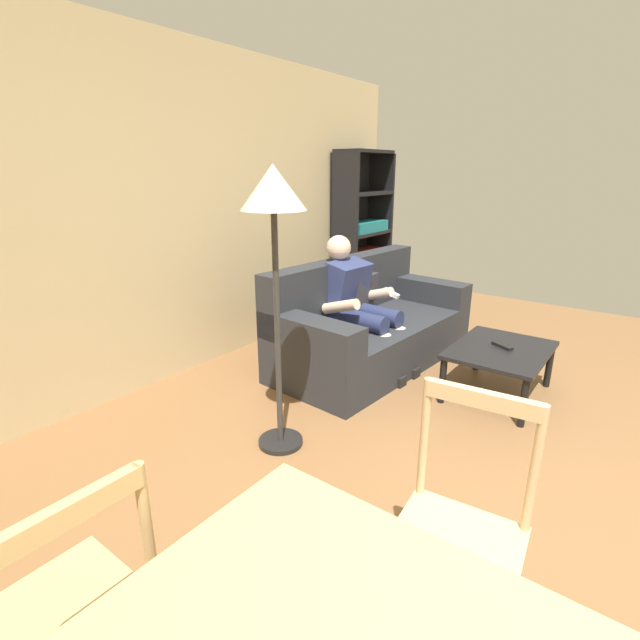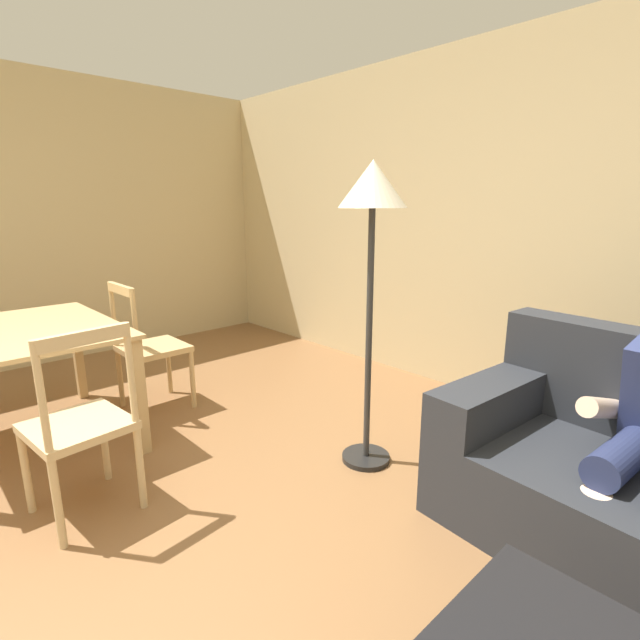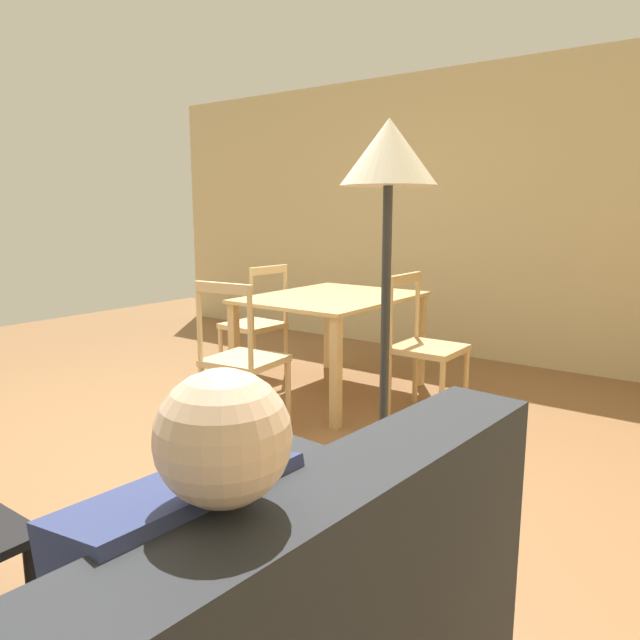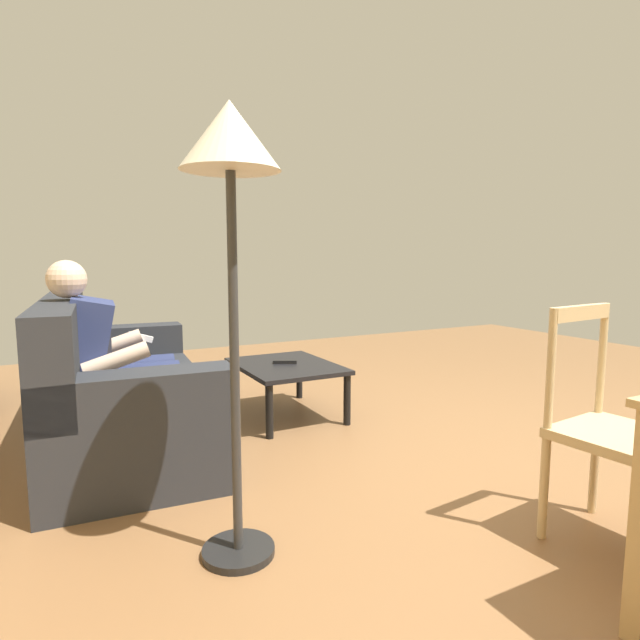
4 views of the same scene
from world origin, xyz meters
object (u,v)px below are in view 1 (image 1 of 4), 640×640
(couch, at_px, (368,326))
(person_lounging, at_px, (357,303))
(tv_remote, at_px, (502,346))
(dining_chair_facing_couch, at_px, (457,539))
(dining_chair_near_wall, at_px, (64,624))
(floor_lamp, at_px, (274,216))
(coffee_table, at_px, (500,354))
(bookshelf, at_px, (361,245))

(couch, bearing_deg, person_lounging, 170.77)
(tv_remote, xyz_separation_m, dining_chair_facing_couch, (-2.14, -0.47, 0.07))
(dining_chair_near_wall, distance_m, floor_lamp, 1.92)
(coffee_table, height_order, dining_chair_facing_couch, dining_chair_facing_couch)
(tv_remote, height_order, bookshelf, bookshelf)
(tv_remote, relative_size, bookshelf, 0.09)
(coffee_table, distance_m, bookshelf, 2.55)
(floor_lamp, bearing_deg, tv_remote, -29.73)
(coffee_table, xyz_separation_m, dining_chair_facing_couch, (-2.11, -0.47, 0.13))
(person_lounging, xyz_separation_m, dining_chair_facing_couch, (-1.94, -1.64, -0.12))
(couch, height_order, dining_chair_near_wall, dining_chair_near_wall)
(dining_chair_facing_couch, bearing_deg, coffee_table, 12.57)
(couch, xyz_separation_m, dining_chair_facing_couch, (-2.09, -1.62, 0.13))
(couch, distance_m, dining_chair_facing_couch, 2.65)
(person_lounging, xyz_separation_m, bookshelf, (1.54, 0.93, 0.21))
(couch, height_order, floor_lamp, floor_lamp)
(tv_remote, relative_size, dining_chair_facing_couch, 0.18)
(tv_remote, bearing_deg, floor_lamp, -2.55)
(couch, xyz_separation_m, tv_remote, (0.04, -1.15, 0.07))
(dining_chair_facing_couch, bearing_deg, tv_remote, 12.39)
(couch, relative_size, dining_chair_facing_couch, 2.12)
(floor_lamp, bearing_deg, dining_chair_facing_couch, -114.00)
(couch, bearing_deg, floor_lamp, -169.70)
(tv_remote, relative_size, dining_chair_near_wall, 0.18)
(floor_lamp, bearing_deg, bookshelf, 23.02)
(person_lounging, relative_size, dining_chair_near_wall, 1.20)
(couch, xyz_separation_m, person_lounging, (-0.15, 0.02, 0.25))
(dining_chair_near_wall, height_order, dining_chair_facing_couch, dining_chair_facing_couch)
(coffee_table, bearing_deg, dining_chair_facing_couch, -167.43)
(couch, relative_size, coffee_table, 2.39)
(person_lounging, height_order, floor_lamp, floor_lamp)
(couch, bearing_deg, tv_remote, -87.86)
(couch, height_order, person_lounging, person_lounging)
(coffee_table, distance_m, dining_chair_facing_couch, 2.17)
(floor_lamp, bearing_deg, coffee_table, -30.06)
(bookshelf, bearing_deg, floor_lamp, -156.98)
(coffee_table, distance_m, dining_chair_near_wall, 3.09)
(bookshelf, xyz_separation_m, dining_chair_facing_couch, (-3.48, -2.57, -0.33))
(person_lounging, distance_m, coffee_table, 1.21)
(bookshelf, height_order, dining_chair_facing_couch, bookshelf)
(person_lounging, height_order, tv_remote, person_lounging)
(coffee_table, relative_size, dining_chair_facing_couch, 0.89)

